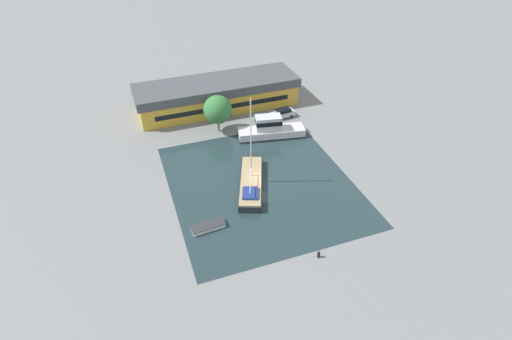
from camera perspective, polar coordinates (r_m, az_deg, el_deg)
The scene contains 9 objects.
ground_plane at distance 55.83m, azimuth 0.72°, elevation -2.01°, with size 440.00×440.00×0.00m, color gray.
water_canal at distance 55.83m, azimuth 0.72°, elevation -2.01°, with size 24.54×27.57×0.01m, color #23383D.
warehouse_building at distance 74.58m, azimuth -5.52°, elevation 10.74°, with size 29.59×9.20×5.12m.
quay_tree_near_building at distance 66.09m, azimuth -5.49°, elevation 8.58°, with size 4.71×4.71×6.38m.
parked_car at distance 71.59m, azimuth 3.84°, elevation 8.10°, with size 4.68×2.37×1.68m.
sailboat_moored at distance 55.26m, azimuth -0.71°, elevation -1.65°, with size 6.83×12.57×12.95m.
motor_cruiser at distance 65.61m, azimuth 2.06°, elevation 5.83°, with size 11.30×4.98×3.75m.
small_dinghy at distance 49.41m, azimuth -6.88°, elevation -8.03°, with size 4.34×1.87×0.58m.
mooring_bollard at distance 46.35m, azimuth 8.95°, elevation -11.80°, with size 0.36×0.36×0.87m.
Camera 1 is at (-15.44, -40.93, 34.68)m, focal length 28.00 mm.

